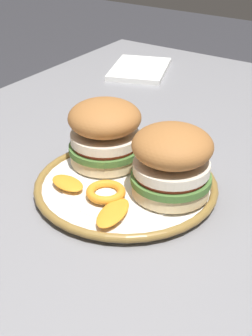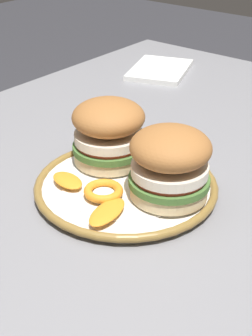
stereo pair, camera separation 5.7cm
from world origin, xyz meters
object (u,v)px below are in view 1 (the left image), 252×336
Objects in this scene: dining_table at (113,258)px; sandwich_half_left at (105,132)px; sandwich_half_right at (172,161)px; dinner_plate at (126,186)px.

sandwich_half_left reaches higher than dining_table.
sandwich_half_right is at bearing -38.49° from dining_table.
dinner_plate is 1.97× the size of sandwich_half_right.
sandwich_half_right is (0.07, -0.05, 0.15)m from dining_table.
dinner_plate reaches higher than dining_table.
sandwich_half_right reaches higher than dining_table.
sandwich_half_left reaches higher than dinner_plate.
dinner_plate is at bearing 98.21° from sandwich_half_right.
sandwich_half_left and sandwich_half_right have the same top height.
dinner_plate is 0.09m from sandwich_half_right.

